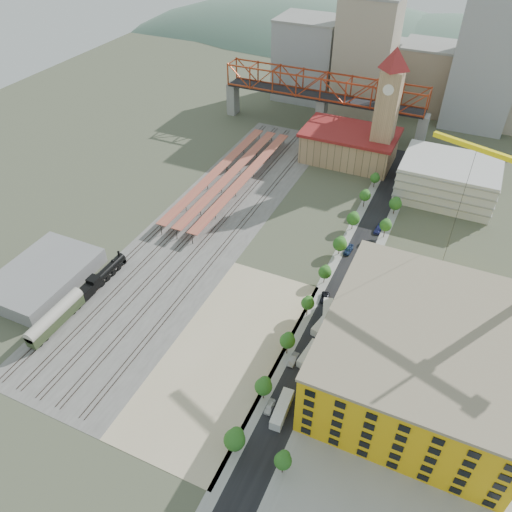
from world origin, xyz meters
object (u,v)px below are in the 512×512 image
at_px(locomotive, 102,277).
at_px(clock_tower, 388,100).
at_px(construction_building, 421,356).
at_px(site_trailer_b, 308,354).
at_px(car_0, 270,407).
at_px(coach, 55,317).
at_px(site_trailer_a, 282,409).
at_px(site_trailer_d, 328,314).
at_px(site_trailer_c, 323,324).

bearing_deg(locomotive, clock_tower, 60.52).
bearing_deg(construction_building, site_trailer_b, -171.45).
distance_m(construction_building, car_0, 37.43).
bearing_deg(clock_tower, coach, -115.41).
bearing_deg(car_0, site_trailer_a, -0.24).
xyz_separation_m(site_trailer_a, car_0, (-3.00, -0.16, -0.64)).
relative_size(clock_tower, coach, 2.68).
distance_m(site_trailer_a, car_0, 3.07).
relative_size(coach, site_trailer_d, 1.93).
xyz_separation_m(coach, site_trailer_b, (66.00, 18.19, -2.04)).
height_order(site_trailer_b, site_trailer_c, site_trailer_c).
distance_m(coach, site_trailer_d, 74.11).
relative_size(coach, car_0, 4.45).
bearing_deg(clock_tower, site_trailer_a, -86.24).
bearing_deg(coach, car_0, 0.07).
relative_size(coach, site_trailer_a, 1.91).
height_order(site_trailer_a, site_trailer_d, site_trailer_a).
bearing_deg(site_trailer_b, coach, -156.95).
bearing_deg(site_trailer_a, construction_building, 36.77).
distance_m(site_trailer_a, site_trailer_d, 33.42).
relative_size(site_trailer_b, car_0, 2.01).
bearing_deg(site_trailer_b, locomotive, -173.49).
bearing_deg(construction_building, coach, -166.50).
distance_m(site_trailer_d, car_0, 33.72).
relative_size(construction_building, site_trailer_a, 4.99).
xyz_separation_m(clock_tower, construction_building, (34.00, -99.99, -19.29)).
distance_m(locomotive, car_0, 65.94).
bearing_deg(car_0, locomotive, 159.59).
distance_m(clock_tower, site_trailer_c, 96.71).
bearing_deg(clock_tower, locomotive, -119.48).
xyz_separation_m(site_trailer_c, site_trailer_d, (0.00, 3.95, 0.14)).
bearing_deg(locomotive, site_trailer_d, 12.11).
distance_m(site_trailer_b, site_trailer_d, 15.47).
relative_size(coach, site_trailer_c, 2.15).
bearing_deg(site_trailer_d, construction_building, -40.25).
height_order(construction_building, site_trailer_c, construction_building).
distance_m(clock_tower, site_trailer_a, 125.13).
height_order(construction_building, site_trailer_d, construction_building).
bearing_deg(locomotive, coach, -90.00).
distance_m(construction_building, site_trailer_c, 28.30).
bearing_deg(site_trailer_d, locomotive, 175.84).
relative_size(clock_tower, site_trailer_d, 5.17).
relative_size(locomotive, coach, 1.20).
xyz_separation_m(site_trailer_b, car_0, (-3.00, -18.11, -0.46)).
bearing_deg(site_trailer_c, construction_building, -4.27).
bearing_deg(site_trailer_c, site_trailer_a, -77.95).
relative_size(construction_building, site_trailer_b, 5.76).
relative_size(clock_tower, site_trailer_a, 5.13).
bearing_deg(construction_building, site_trailer_d, 156.02).
relative_size(clock_tower, site_trailer_b, 5.92).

